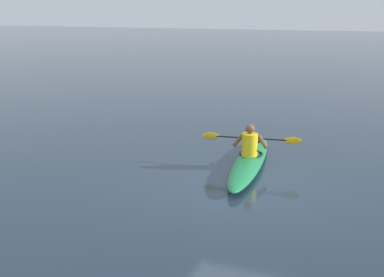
{
  "coord_description": "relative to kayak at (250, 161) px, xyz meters",
  "views": [
    {
      "loc": [
        -3.23,
        9.63,
        3.57
      ],
      "look_at": [
        0.7,
        0.65,
        1.13
      ],
      "focal_mm": 49.01,
      "sensor_mm": 36.0,
      "label": 1
    }
  ],
  "objects": [
    {
      "name": "ground_plane",
      "position": [
        -0.21,
        1.56,
        -0.14
      ],
      "size": [
        160.0,
        160.0,
        0.0
      ],
      "primitive_type": "plane",
      "color": "#1E2D3D"
    },
    {
      "name": "kayak",
      "position": [
        0.0,
        0.0,
        0.0
      ],
      "size": [
        1.35,
        4.56,
        0.29
      ],
      "color": "#19723F",
      "rests_on": "ground"
    },
    {
      "name": "kayaker",
      "position": [
        -0.01,
        0.06,
        0.45
      ],
      "size": [
        2.29,
        0.59,
        0.74
      ],
      "color": "yellow",
      "rests_on": "kayak"
    }
  ]
}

